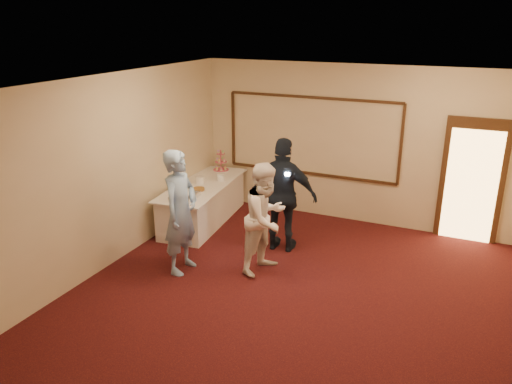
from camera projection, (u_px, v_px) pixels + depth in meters
floor at (283, 306)px, 6.89m from camera, size 7.00×7.00×0.00m
room_walls at (285, 166)px, 6.22m from camera, size 6.04×7.04×3.02m
wall_molding at (311, 136)px, 9.66m from camera, size 3.45×0.04×1.55m
doorway at (472, 182)px, 8.67m from camera, size 1.05×0.07×2.20m
buffet_table at (203, 203)px, 9.64m from camera, size 1.19×2.51×0.77m
pavlova_tray at (185, 194)px, 8.74m from camera, size 0.44×0.57×0.20m
cupcake_stand at (221, 162)px, 10.34m from camera, size 0.32×0.32×0.47m
plate_stack_a at (200, 180)px, 9.52m from camera, size 0.17×0.17×0.14m
plate_stack_b at (221, 177)px, 9.71m from camera, size 0.17×0.17×0.14m
tart at (199, 190)px, 9.14m from camera, size 0.25×0.25×0.05m
man at (181, 212)px, 7.59m from camera, size 0.47×0.71×1.95m
woman at (266, 218)px, 7.63m from camera, size 0.86×0.99×1.75m
guest at (283, 195)px, 8.30m from camera, size 1.17×0.55×1.95m
camera_flash at (287, 174)px, 7.95m from camera, size 0.08×0.05×0.05m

